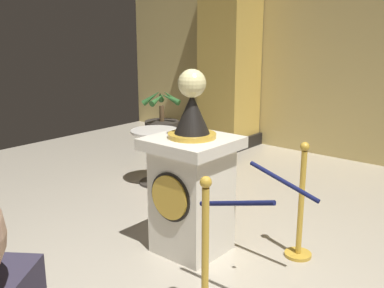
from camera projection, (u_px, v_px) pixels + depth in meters
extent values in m
plane|color=#B2A893|center=(192.00, 286.00, 3.55)|extent=(10.26, 10.26, 0.00)
cube|color=silver|center=(192.00, 200.00, 4.02)|extent=(0.56, 0.56, 0.96)
cube|color=silver|center=(192.00, 143.00, 3.89)|extent=(0.70, 0.70, 0.10)
cylinder|color=gold|center=(169.00, 198.00, 3.77)|extent=(0.39, 0.03, 0.39)
cylinder|color=black|center=(170.00, 197.00, 3.78)|extent=(0.43, 0.01, 0.43)
cylinder|color=gold|center=(192.00, 135.00, 3.87)|extent=(0.42, 0.42, 0.04)
cone|color=black|center=(192.00, 113.00, 3.82)|extent=(0.31, 0.31, 0.35)
cylinder|color=gold|center=(192.00, 94.00, 3.78)|extent=(0.03, 0.03, 0.06)
sphere|color=beige|center=(192.00, 83.00, 3.76)|extent=(0.24, 0.24, 0.24)
cylinder|color=gold|center=(205.00, 258.00, 2.99)|extent=(0.05, 0.05, 0.99)
sphere|color=gold|center=(206.00, 182.00, 2.85)|extent=(0.08, 0.08, 0.08)
cylinder|color=gold|center=(298.00, 254.00, 4.02)|extent=(0.24, 0.24, 0.03)
cylinder|color=gold|center=(301.00, 205.00, 3.90)|extent=(0.05, 0.05, 0.98)
sphere|color=gold|center=(305.00, 147.00, 3.77)|extent=(0.08, 0.08, 0.08)
cylinder|color=#141947|center=(235.00, 203.00, 3.14)|extent=(0.65, 0.07, 0.21)
cylinder|color=#141947|center=(283.00, 181.00, 3.60)|extent=(0.65, 0.07, 0.21)
sphere|color=#141947|center=(260.00, 203.00, 3.39)|extent=(0.04, 0.04, 0.04)
cube|color=black|center=(228.00, 139.00, 7.91)|extent=(0.90, 0.90, 0.20)
cube|color=gold|center=(230.00, 35.00, 7.46)|extent=(0.78, 0.78, 3.78)
cylinder|color=#2D2823|center=(162.00, 136.00, 7.48)|extent=(0.57, 0.57, 0.50)
cylinder|color=brown|center=(162.00, 113.00, 7.38)|extent=(0.08, 0.08, 0.26)
cone|color=#2D662D|center=(170.00, 99.00, 7.24)|extent=(0.37, 0.18, 0.22)
cone|color=#2D662D|center=(171.00, 97.00, 7.39)|extent=(0.19, 0.32, 0.31)
cone|color=#2D662D|center=(161.00, 96.00, 7.48)|extent=(0.31, 0.30, 0.28)
cone|color=#2D662D|center=(151.00, 97.00, 7.35)|extent=(0.33, 0.25, 0.30)
cone|color=#2D662D|center=(157.00, 99.00, 7.16)|extent=(0.19, 0.35, 0.24)
cylinder|color=#332D28|center=(156.00, 182.00, 5.91)|extent=(0.44, 0.44, 0.03)
cylinder|color=#332D28|center=(156.00, 158.00, 5.83)|extent=(0.06, 0.06, 0.71)
cylinder|color=silver|center=(155.00, 131.00, 5.74)|extent=(0.63, 0.63, 0.03)
cylinder|color=black|center=(162.00, 177.00, 5.48)|extent=(0.03, 0.03, 0.45)
cylinder|color=black|center=(173.00, 184.00, 5.20)|extent=(0.03, 0.03, 0.45)
cylinder|color=black|center=(186.00, 173.00, 5.61)|extent=(0.03, 0.03, 0.45)
cylinder|color=black|center=(197.00, 181.00, 5.33)|extent=(0.03, 0.03, 0.45)
cube|color=maroon|center=(179.00, 158.00, 5.34)|extent=(0.53, 0.53, 0.06)
cube|color=maroon|center=(192.00, 136.00, 5.35)|extent=(0.38, 0.21, 0.45)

